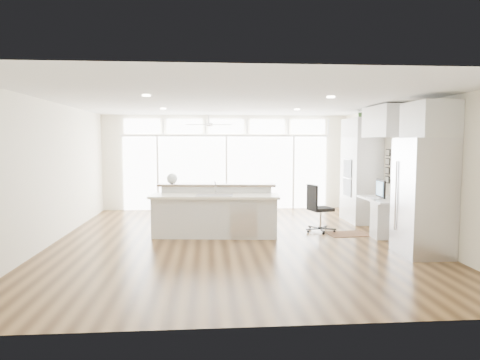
{
  "coord_description": "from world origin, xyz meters",
  "views": [
    {
      "loc": [
        -0.55,
        -8.28,
        1.92
      ],
      "look_at": [
        0.13,
        0.6,
        1.14
      ],
      "focal_mm": 32.0,
      "sensor_mm": 36.0,
      "label": 1
    }
  ],
  "objects": [
    {
      "name": "rug",
      "position": [
        2.39,
        0.37,
        0.01
      ],
      "size": [
        0.89,
        0.68,
        0.01
      ],
      "primitive_type": "cube",
      "rotation": [
        0.0,
        0.0,
        0.09
      ],
      "color": "#391F12",
      "rests_on": "floor"
    },
    {
      "name": "keyboard",
      "position": [
        2.88,
        0.3,
        0.77
      ],
      "size": [
        0.15,
        0.36,
        0.02
      ],
      "primitive_type": "cube",
      "rotation": [
        0.0,
        0.0,
        0.06
      ],
      "color": "silver",
      "rests_on": "desk_nook"
    },
    {
      "name": "wall_back",
      "position": [
        0.0,
        4.0,
        1.35
      ],
      "size": [
        7.0,
        0.04,
        2.7
      ],
      "primitive_type": "cube",
      "color": "white",
      "rests_on": "floor"
    },
    {
      "name": "desk_window",
      "position": [
        3.46,
        0.3,
        1.55
      ],
      "size": [
        0.04,
        0.85,
        0.85
      ],
      "primitive_type": "cube",
      "color": "white",
      "rests_on": "wall_right"
    },
    {
      "name": "upper_cabinets",
      "position": [
        3.17,
        0.3,
        2.35
      ],
      "size": [
        0.64,
        1.3,
        0.64
      ],
      "primitive_type": "cube",
      "color": "silver",
      "rests_on": "wall_right"
    },
    {
      "name": "wall_front",
      "position": [
        0.0,
        -4.0,
        1.35
      ],
      "size": [
        7.0,
        0.04,
        2.7
      ],
      "primitive_type": "cube",
      "color": "white",
      "rests_on": "floor"
    },
    {
      "name": "fishbowl",
      "position": [
        -1.3,
        0.89,
        1.15
      ],
      "size": [
        0.28,
        0.28,
        0.23
      ],
      "primitive_type": "sphere",
      "rotation": [
        0.0,
        0.0,
        -0.24
      ],
      "color": "silver",
      "rests_on": "kitchen_island"
    },
    {
      "name": "glass_wall",
      "position": [
        0.0,
        3.94,
        1.05
      ],
      "size": [
        5.8,
        0.06,
        2.08
      ],
      "primitive_type": "cube",
      "color": "white",
      "rests_on": "wall_back"
    },
    {
      "name": "transom_row",
      "position": [
        0.0,
        3.94,
        2.38
      ],
      "size": [
        5.9,
        0.06,
        0.4
      ],
      "primitive_type": "cube",
      "color": "white",
      "rests_on": "wall_back"
    },
    {
      "name": "kitchen_island",
      "position": [
        -0.4,
        0.4,
        0.52
      ],
      "size": [
        2.7,
        1.25,
        1.04
      ],
      "primitive_type": "cube",
      "rotation": [
        0.0,
        0.0,
        -0.1
      ],
      "color": "silver",
      "rests_on": "floor"
    },
    {
      "name": "potted_plant",
      "position": [
        3.17,
        1.8,
        2.63
      ],
      "size": [
        0.32,
        0.35,
        0.25
      ],
      "primitive_type": "imported",
      "rotation": [
        0.0,
        0.0,
        -0.08
      ],
      "color": "#355D28",
      "rests_on": "oven_cabinet"
    },
    {
      "name": "monitor",
      "position": [
        3.05,
        0.3,
        0.97
      ],
      "size": [
        0.12,
        0.5,
        0.41
      ],
      "primitive_type": "cube",
      "rotation": [
        0.0,
        0.0,
        -0.08
      ],
      "color": "black",
      "rests_on": "desk_nook"
    },
    {
      "name": "oven_cabinet",
      "position": [
        3.17,
        1.8,
        1.25
      ],
      "size": [
        0.64,
        1.2,
        2.5
      ],
      "primitive_type": "cube",
      "color": "silver",
      "rests_on": "floor"
    },
    {
      "name": "ceiling",
      "position": [
        0.0,
        0.0,
        2.7
      ],
      "size": [
        7.0,
        8.0,
        0.02
      ],
      "primitive_type": "cube",
      "color": "silver",
      "rests_on": "wall_back"
    },
    {
      "name": "wall_right",
      "position": [
        3.5,
        0.0,
        1.35
      ],
      "size": [
        0.04,
        8.0,
        2.7
      ],
      "primitive_type": "cube",
      "color": "white",
      "rests_on": "floor"
    },
    {
      "name": "wall_left",
      "position": [
        -3.5,
        0.0,
        1.35
      ],
      "size": [
        0.04,
        8.0,
        2.7
      ],
      "primitive_type": "cube",
      "color": "white",
      "rests_on": "floor"
    },
    {
      "name": "ceiling_fan",
      "position": [
        -0.5,
        2.8,
        2.48
      ],
      "size": [
        1.16,
        1.16,
        0.32
      ],
      "primitive_type": "cube",
      "color": "white",
      "rests_on": "ceiling"
    },
    {
      "name": "framed_photos",
      "position": [
        3.46,
        0.92,
        1.4
      ],
      "size": [
        0.06,
        0.22,
        0.8
      ],
      "primitive_type": "cube",
      "color": "black",
      "rests_on": "wall_right"
    },
    {
      "name": "desk_nook",
      "position": [
        3.13,
        0.3,
        0.38
      ],
      "size": [
        0.72,
        1.3,
        0.76
      ],
      "primitive_type": "cube",
      "color": "silver",
      "rests_on": "floor"
    },
    {
      "name": "floor",
      "position": [
        0.0,
        0.0,
        -0.01
      ],
      "size": [
        7.0,
        8.0,
        0.02
      ],
      "primitive_type": "cube",
      "color": "#402913",
      "rests_on": "ground"
    },
    {
      "name": "fridge_cabinet",
      "position": [
        3.17,
        -1.35,
        2.3
      ],
      "size": [
        0.64,
        0.9,
        0.6
      ],
      "primitive_type": "cube",
      "color": "silver",
      "rests_on": "wall_right"
    },
    {
      "name": "refrigerator",
      "position": [
        3.11,
        -1.35,
        1.0
      ],
      "size": [
        0.76,
        0.9,
        2.0
      ],
      "primitive_type": "cube",
      "color": "silver",
      "rests_on": "floor"
    },
    {
      "name": "office_chair",
      "position": [
        1.88,
        0.65,
        0.51
      ],
      "size": [
        0.64,
        0.61,
        1.02
      ],
      "primitive_type": "cube",
      "rotation": [
        0.0,
        0.0,
        0.27
      ],
      "color": "black",
      "rests_on": "floor"
    },
    {
      "name": "recessed_lights",
      "position": [
        0.0,
        0.2,
        2.68
      ],
      "size": [
        3.4,
        3.0,
        0.02
      ],
      "primitive_type": "cube",
      "color": "beige",
      "rests_on": "ceiling"
    }
  ]
}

